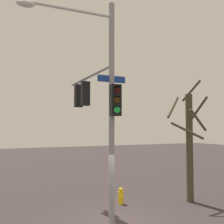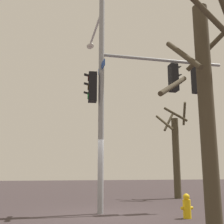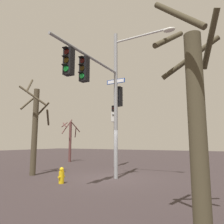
% 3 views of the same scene
% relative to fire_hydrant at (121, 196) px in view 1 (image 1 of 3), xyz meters
% --- Properties ---
extents(ground_plane, '(80.00, 80.00, 0.00)m').
position_rel_fire_hydrant_xyz_m(ground_plane, '(2.27, -1.28, -0.34)').
color(ground_plane, '#342B2B').
extents(main_signal_pole_assembly, '(5.63, 3.89, 8.02)m').
position_rel_fire_hydrant_xyz_m(main_signal_pole_assembly, '(1.24, -1.77, 4.45)').
color(main_signal_pole_assembly, gray).
rests_on(main_signal_pole_assembly, ground).
extents(fire_hydrant, '(0.38, 0.24, 0.73)m').
position_rel_fire_hydrant_xyz_m(fire_hydrant, '(0.00, 0.00, 0.00)').
color(fire_hydrant, yellow).
rests_on(fire_hydrant, ground).
extents(bare_tree_behind_pole, '(2.19, 1.80, 5.78)m').
position_rel_fire_hydrant_xyz_m(bare_tree_behind_pole, '(1.05, 3.10, 2.45)').
color(bare_tree_behind_pole, '#453C2C').
rests_on(bare_tree_behind_pole, ground).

